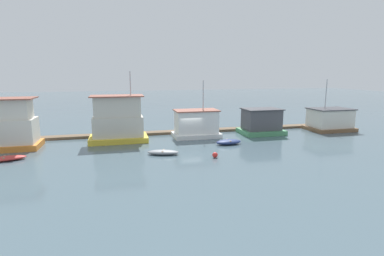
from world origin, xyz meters
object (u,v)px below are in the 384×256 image
(dinghy_red, at_px, (4,159))
(mooring_post_near_right, at_px, (266,123))
(houseboat_white, at_px, (196,124))
(dinghy_grey, at_px, (163,152))
(houseboat_brown, at_px, (330,120))
(houseboat_orange, at_px, (1,127))
(houseboat_yellow, at_px, (118,121))
(houseboat_green, at_px, (261,122))
(mooring_post_centre, at_px, (208,126))
(dinghy_navy, at_px, (229,142))
(buoy_red, at_px, (215,155))

(dinghy_red, xyz_separation_m, mooring_post_near_right, (28.78, 7.44, 0.81))
(houseboat_white, xyz_separation_m, dinghy_grey, (-5.05, -6.92, -1.33))
(houseboat_white, bearing_deg, houseboat_brown, -0.67)
(houseboat_orange, xyz_separation_m, houseboat_yellow, (11.27, 0.96, 0.01))
(houseboat_green, relative_size, mooring_post_centre, 2.98)
(houseboat_white, height_order, dinghy_grey, houseboat_white)
(dinghy_navy, bearing_deg, mooring_post_near_right, 39.78)
(houseboat_green, height_order, dinghy_red, houseboat_green)
(houseboat_green, bearing_deg, houseboat_brown, -0.25)
(houseboat_yellow, relative_size, houseboat_white, 1.16)
(dinghy_red, relative_size, buoy_red, 7.10)
(houseboat_white, xyz_separation_m, mooring_post_centre, (2.02, 1.85, -0.68))
(houseboat_white, distance_m, dinghy_navy, 5.28)
(houseboat_green, relative_size, buoy_red, 10.48)
(houseboat_orange, xyz_separation_m, dinghy_navy, (22.67, -3.53, -2.04))
(houseboat_orange, distance_m, mooring_post_centre, 22.54)
(houseboat_green, bearing_deg, houseboat_yellow, 179.56)
(dinghy_red, distance_m, mooring_post_centre, 22.06)
(houseboat_orange, bearing_deg, houseboat_yellow, 4.89)
(dinghy_grey, xyz_separation_m, mooring_post_near_right, (15.09, 8.77, 0.80))
(houseboat_yellow, bearing_deg, buoy_red, -47.12)
(houseboat_orange, bearing_deg, buoy_red, -22.29)
(dinghy_red, height_order, dinghy_navy, dinghy_navy)
(mooring_post_centre, bearing_deg, mooring_post_near_right, 0.00)
(houseboat_brown, distance_m, dinghy_navy, 16.57)
(houseboat_green, bearing_deg, mooring_post_near_right, 50.53)
(houseboat_white, bearing_deg, mooring_post_near_right, 10.44)
(houseboat_brown, xyz_separation_m, mooring_post_centre, (-16.31, 2.07, -0.53))
(houseboat_orange, xyz_separation_m, dinghy_red, (1.56, -4.58, -2.09))
(houseboat_green, bearing_deg, houseboat_orange, -178.34)
(buoy_red, bearing_deg, houseboat_orange, 157.71)
(houseboat_yellow, relative_size, buoy_red, 15.55)
(dinghy_grey, distance_m, mooring_post_centre, 11.28)
(dinghy_navy, distance_m, mooring_post_centre, 6.43)
(houseboat_brown, height_order, mooring_post_centre, houseboat_brown)
(houseboat_white, xyz_separation_m, mooring_post_near_right, (10.05, 1.85, -0.54))
(houseboat_orange, height_order, mooring_post_near_right, houseboat_orange)
(dinghy_navy, bearing_deg, buoy_red, -123.80)
(mooring_post_near_right, bearing_deg, buoy_red, -134.45)
(houseboat_orange, height_order, houseboat_brown, houseboat_brown)
(houseboat_orange, height_order, dinghy_grey, houseboat_orange)
(houseboat_yellow, height_order, buoy_red, houseboat_yellow)
(houseboat_yellow, distance_m, mooring_post_centre, 11.29)
(dinghy_red, distance_m, mooring_post_near_right, 29.74)
(houseboat_orange, relative_size, houseboat_white, 1.04)
(houseboat_brown, relative_size, dinghy_navy, 2.37)
(buoy_red, bearing_deg, houseboat_yellow, 132.88)
(houseboat_green, height_order, mooring_post_near_right, houseboat_green)
(dinghy_red, height_order, mooring_post_centre, mooring_post_centre)
(houseboat_yellow, bearing_deg, mooring_post_near_right, 5.66)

